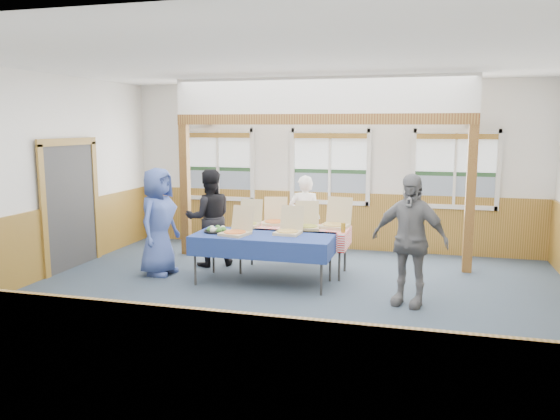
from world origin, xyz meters
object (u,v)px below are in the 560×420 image
object	(u,v)px
woman_white	(305,218)
man_blue	(158,222)
table_left	(263,238)
person_grey	(409,240)
woman_black	(209,218)
table_right	(293,231)

from	to	relation	value
woman_white	man_blue	size ratio (longest dim) A/B	0.88
table_left	man_blue	size ratio (longest dim) A/B	1.27
woman_white	person_grey	world-z (taller)	person_grey
woman_white	woman_black	size ratio (longest dim) A/B	0.92
table_left	table_right	distance (m)	0.77
table_left	man_blue	xyz separation A→B (m)	(-1.78, 0.07, 0.16)
table_left	person_grey	xyz separation A→B (m)	(2.16, -0.45, 0.18)
table_right	man_blue	bearing A→B (deg)	-144.67
table_left	table_right	xyz separation A→B (m)	(0.29, 0.72, -0.01)
man_blue	woman_black	bearing A→B (deg)	-31.81
woman_white	table_right	bearing A→B (deg)	82.06
man_blue	person_grey	xyz separation A→B (m)	(3.93, -0.52, 0.02)
man_blue	woman_white	bearing A→B (deg)	-48.56
woman_white	person_grey	xyz separation A→B (m)	(1.86, -2.00, 0.12)
table_right	man_blue	xyz separation A→B (m)	(-2.07, -0.65, 0.16)
table_left	woman_white	size ratio (longest dim) A/B	1.44
table_left	woman_white	distance (m)	1.59
woman_black	woman_white	bearing A→B (deg)	176.41
table_left	man_blue	bearing A→B (deg)	-176.04
woman_black	person_grey	distance (m)	3.59
woman_white	man_blue	xyz separation A→B (m)	(-2.07, -1.49, 0.10)
table_left	woman_white	world-z (taller)	woman_white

